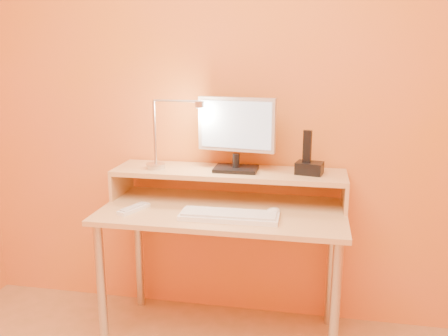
% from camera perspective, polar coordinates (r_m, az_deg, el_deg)
% --- Properties ---
extents(wall_back, '(3.00, 0.04, 2.50)m').
position_cam_1_polar(wall_back, '(2.55, 1.25, 8.73)').
color(wall_back, '#EA7649').
rests_on(wall_back, floor).
extents(desk_leg_fl, '(0.04, 0.04, 0.69)m').
position_cam_1_polar(desk_leg_fl, '(2.44, -14.50, -14.15)').
color(desk_leg_fl, silver).
rests_on(desk_leg_fl, floor).
extents(desk_leg_fr, '(0.04, 0.04, 0.69)m').
position_cam_1_polar(desk_leg_fr, '(2.24, 13.13, -16.74)').
color(desk_leg_fr, silver).
rests_on(desk_leg_fr, floor).
extents(desk_leg_bl, '(0.04, 0.04, 0.69)m').
position_cam_1_polar(desk_leg_bl, '(2.85, -10.20, -9.71)').
color(desk_leg_bl, silver).
rests_on(desk_leg_bl, floor).
extents(desk_leg_br, '(0.04, 0.04, 0.69)m').
position_cam_1_polar(desk_leg_br, '(2.69, 12.77, -11.39)').
color(desk_leg_br, silver).
rests_on(desk_leg_br, floor).
extents(desk_lower, '(1.20, 0.60, 0.02)m').
position_cam_1_polar(desk_lower, '(2.36, -0.13, -5.20)').
color(desk_lower, tan).
rests_on(desk_lower, floor).
extents(shelf_riser_left, '(0.02, 0.30, 0.14)m').
position_cam_1_polar(shelf_riser_left, '(2.64, -12.20, -1.63)').
color(shelf_riser_left, tan).
rests_on(shelf_riser_left, desk_lower).
extents(shelf_riser_right, '(0.02, 0.30, 0.14)m').
position_cam_1_polar(shelf_riser_right, '(2.44, 14.33, -2.99)').
color(shelf_riser_right, tan).
rests_on(shelf_riser_right, desk_lower).
extents(desk_shelf, '(1.20, 0.30, 0.02)m').
position_cam_1_polar(desk_shelf, '(2.45, 0.54, -0.55)').
color(desk_shelf, tan).
rests_on(desk_shelf, desk_lower).
extents(monitor_foot, '(0.22, 0.16, 0.02)m').
position_cam_1_polar(monitor_foot, '(2.44, 1.45, -0.10)').
color(monitor_foot, black).
rests_on(monitor_foot, desk_shelf).
extents(monitor_neck, '(0.04, 0.04, 0.07)m').
position_cam_1_polar(monitor_neck, '(2.43, 1.45, 0.91)').
color(monitor_neck, black).
rests_on(monitor_neck, monitor_foot).
extents(monitor_panel, '(0.40, 0.09, 0.27)m').
position_cam_1_polar(monitor_panel, '(2.41, 1.52, 5.26)').
color(monitor_panel, '#B7B7B8').
rests_on(monitor_panel, monitor_neck).
extents(monitor_back, '(0.36, 0.06, 0.23)m').
position_cam_1_polar(monitor_back, '(2.43, 1.61, 5.34)').
color(monitor_back, black).
rests_on(monitor_back, monitor_panel).
extents(monitor_screen, '(0.36, 0.05, 0.24)m').
position_cam_1_polar(monitor_screen, '(2.39, 1.45, 5.20)').
color(monitor_screen, '#A5BEDA').
rests_on(monitor_screen, monitor_panel).
extents(lamp_base, '(0.10, 0.10, 0.02)m').
position_cam_1_polar(lamp_base, '(2.51, -8.19, 0.25)').
color(lamp_base, silver).
rests_on(lamp_base, desk_shelf).
extents(lamp_post, '(0.01, 0.01, 0.33)m').
position_cam_1_polar(lamp_post, '(2.48, -8.33, 4.24)').
color(lamp_post, silver).
rests_on(lamp_post, lamp_base).
extents(lamp_arm, '(0.24, 0.01, 0.01)m').
position_cam_1_polar(lamp_arm, '(2.42, -5.75, 8.04)').
color(lamp_arm, silver).
rests_on(lamp_arm, lamp_post).
extents(lamp_head, '(0.04, 0.04, 0.03)m').
position_cam_1_polar(lamp_head, '(2.39, -2.96, 7.66)').
color(lamp_head, silver).
rests_on(lamp_head, lamp_arm).
extents(lamp_bulb, '(0.03, 0.03, 0.00)m').
position_cam_1_polar(lamp_bulb, '(2.39, -2.95, 7.28)').
color(lamp_bulb, '#FFEAC6').
rests_on(lamp_bulb, lamp_head).
extents(phone_dock, '(0.15, 0.12, 0.06)m').
position_cam_1_polar(phone_dock, '(2.40, 10.23, -0.01)').
color(phone_dock, black).
rests_on(phone_dock, desk_shelf).
extents(phone_handset, '(0.04, 0.03, 0.16)m').
position_cam_1_polar(phone_handset, '(2.38, 9.98, 2.58)').
color(phone_handset, black).
rests_on(phone_handset, phone_dock).
extents(phone_led, '(0.01, 0.00, 0.04)m').
position_cam_1_polar(phone_led, '(2.35, 11.30, -0.34)').
color(phone_led, blue).
rests_on(phone_led, phone_dock).
extents(keyboard, '(0.46, 0.15, 0.02)m').
position_cam_1_polar(keyboard, '(2.21, 0.61, -5.85)').
color(keyboard, white).
rests_on(keyboard, desk_lower).
extents(mouse, '(0.10, 0.13, 0.04)m').
position_cam_1_polar(mouse, '(2.25, 5.82, -5.32)').
color(mouse, white).
rests_on(mouse, desk_lower).
extents(remote_control, '(0.12, 0.19, 0.02)m').
position_cam_1_polar(remote_control, '(2.36, -10.78, -4.86)').
color(remote_control, white).
rests_on(remote_control, desk_lower).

